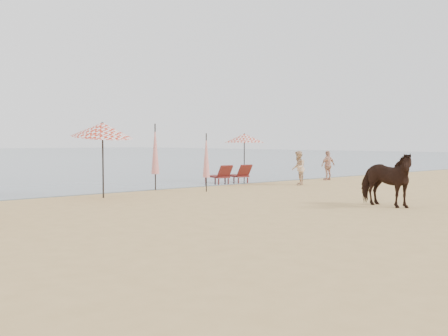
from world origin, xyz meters
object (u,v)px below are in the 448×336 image
object	(u,v)px
umbrella_open_right	(244,138)
umbrella_closed_right	(155,149)
umbrella_closed_left	(206,156)
beachgoer_right_a	(298,168)
beachgoer_right_b	(328,165)
umbrella_open_left_b	(103,130)
lounger_cluster_right	(229,175)
cow	(385,180)

from	to	relation	value
umbrella_open_right	umbrella_closed_right	distance (m)	5.44
umbrella_closed_left	beachgoer_right_a	size ratio (longest dim) A/B	1.48
umbrella_closed_left	beachgoer_right_b	world-z (taller)	umbrella_closed_left
umbrella_open_left_b	umbrella_closed_right	xyz separation A→B (m)	(2.83, 1.26, -0.70)
umbrella_open_right	umbrella_open_left_b	bearing A→B (deg)	-166.60
umbrella_open_left_b	umbrella_closed_left	distance (m)	4.18
umbrella_open_right	umbrella_closed_right	world-z (taller)	umbrella_closed_right
lounger_cluster_right	umbrella_closed_left	world-z (taller)	umbrella_closed_left
umbrella_closed_left	umbrella_open_right	bearing A→B (deg)	31.10
umbrella_open_right	cow	size ratio (longest dim) A/B	1.22
umbrella_open_left_b	umbrella_open_right	bearing A→B (deg)	24.27
umbrella_open_right	umbrella_closed_left	distance (m)	4.91
umbrella_closed_right	cow	bearing A→B (deg)	-73.20
umbrella_open_left_b	umbrella_open_right	xyz separation A→B (m)	(8.20, 2.02, -0.23)
umbrella_open_left_b	beachgoer_right_a	world-z (taller)	umbrella_open_left_b
umbrella_closed_left	beachgoer_right_a	xyz separation A→B (m)	(4.93, -0.23, -0.62)
lounger_cluster_right	umbrella_open_left_b	bearing A→B (deg)	-157.68
umbrella_closed_right	beachgoer_right_b	bearing A→B (deg)	-5.65
umbrella_closed_right	cow	distance (m)	9.06
umbrella_open_left_b	umbrella_open_right	world-z (taller)	umbrella_open_left_b
beachgoer_right_a	beachgoer_right_b	bearing A→B (deg)	158.54
umbrella_open_right	cow	bearing A→B (deg)	-106.84
lounger_cluster_right	cow	xyz separation A→B (m)	(-1.62, -9.16, 0.39)
umbrella_closed_left	umbrella_closed_right	bearing A→B (deg)	124.73
umbrella_closed_left	beachgoer_right_b	xyz separation A→B (m)	(8.26, 0.81, -0.64)
umbrella_open_right	lounger_cluster_right	bearing A→B (deg)	-168.71
umbrella_closed_right	beachgoer_right_b	xyz separation A→B (m)	(9.47, -0.94, -0.88)
cow	umbrella_closed_left	bearing A→B (deg)	101.77
lounger_cluster_right	umbrella_open_left_b	world-z (taller)	umbrella_open_left_b
lounger_cluster_right	umbrella_open_right	bearing A→B (deg)	19.88
lounger_cluster_right	umbrella_closed_right	size ratio (longest dim) A/B	0.71
umbrella_closed_right	beachgoer_right_b	distance (m)	9.55
lounger_cluster_right	umbrella_closed_left	xyz separation A→B (m)	(-3.02, -2.27, 0.97)
umbrella_closed_right	lounger_cluster_right	bearing A→B (deg)	7.06
umbrella_open_left_b	beachgoer_right_a	bearing A→B (deg)	5.86
umbrella_open_left_b	cow	world-z (taller)	umbrella_open_left_b
lounger_cluster_right	umbrella_open_left_b	size ratio (longest dim) A/B	0.70
umbrella_open_right	beachgoer_right_a	size ratio (longest dim) A/B	1.53
umbrella_open_left_b	umbrella_closed_left	world-z (taller)	umbrella_open_left_b
umbrella_open_left_b	beachgoer_right_a	distance (m)	9.14
cow	beachgoer_right_b	bearing A→B (deg)	48.62
cow	beachgoer_right_b	world-z (taller)	cow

